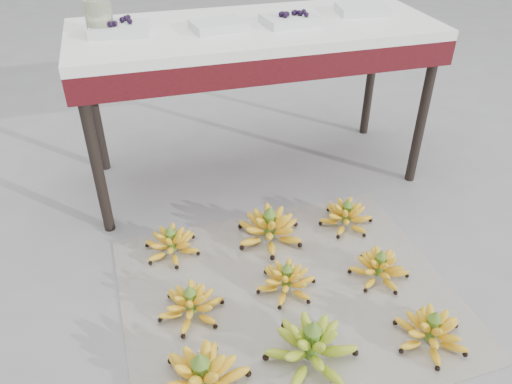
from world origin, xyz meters
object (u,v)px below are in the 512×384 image
object	(u,v)px
bunch_front_center	(312,347)
bunch_back_left	(172,244)
bunch_back_right	(346,216)
bunch_mid_left	(191,304)
vendor_table	(255,44)
tray_right	(290,19)
bunch_back_center	(269,228)
bunch_front_left	(202,379)
newspaper_mat	(288,295)
bunch_mid_right	(379,268)
tray_far_right	(362,9)
bunch_mid_center	(287,280)
tray_left	(218,25)
glass_jar	(99,17)
bunch_front_right	(431,331)
tray_far_left	(120,28)

from	to	relation	value
bunch_front_center	bunch_back_left	size ratio (longest dim) A/B	1.64
bunch_back_left	bunch_back_right	bearing A→B (deg)	-4.35
bunch_mid_left	vendor_table	distance (m)	1.19
vendor_table	tray_right	world-z (taller)	tray_right
bunch_back_right	vendor_table	world-z (taller)	vendor_table
bunch_back_left	bunch_back_center	xyz separation A→B (m)	(0.42, -0.03, 0.01)
bunch_back_left	bunch_front_left	bearing A→B (deg)	-92.38
bunch_front_center	newspaper_mat	bearing A→B (deg)	63.49
bunch_mid_right	tray_far_right	world-z (taller)	tray_far_right
bunch_mid_center	tray_left	size ratio (longest dim) A/B	1.18
bunch_front_center	tray_left	distance (m)	1.36
tray_left	glass_jar	size ratio (longest dim) A/B	1.74
bunch_front_right	glass_jar	world-z (taller)	glass_jar
tray_far_left	tray_left	size ratio (longest dim) A/B	1.10
bunch_mid_left	bunch_mid_center	bearing A→B (deg)	8.84
bunch_back_center	bunch_back_right	xyz separation A→B (m)	(0.36, 0.00, -0.01)
bunch_back_center	bunch_back_right	distance (m)	0.36
bunch_mid_left	bunch_mid_center	size ratio (longest dim) A/B	0.90
tray_far_left	tray_right	size ratio (longest dim) A/B	1.07
tray_right	tray_far_right	world-z (taller)	tray_right
bunch_front_right	bunch_mid_center	size ratio (longest dim) A/B	0.91
bunch_front_left	tray_far_right	world-z (taller)	tray_far_right
bunch_mid_center	tray_far_left	world-z (taller)	tray_far_left
bunch_mid_right	bunch_back_right	world-z (taller)	bunch_back_right
bunch_mid_right	bunch_back_left	world-z (taller)	bunch_back_left
bunch_front_center	bunch_mid_right	bearing A→B (deg)	14.46
tray_far_right	bunch_front_right	bearing A→B (deg)	-101.13
newspaper_mat	bunch_front_center	world-z (taller)	bunch_front_center
newspaper_mat	tray_left	size ratio (longest dim) A/B	5.09
bunch_front_center	bunch_back_center	distance (m)	0.64
newspaper_mat	tray_far_right	world-z (taller)	tray_far_right
bunch_front_left	tray_right	bearing A→B (deg)	66.16
bunch_mid_left	bunch_mid_center	distance (m)	0.38
tray_far_left	tray_far_right	bearing A→B (deg)	0.61
newspaper_mat	tray_right	bearing A→B (deg)	72.70
bunch_mid_center	glass_jar	world-z (taller)	glass_jar
vendor_table	glass_jar	world-z (taller)	glass_jar
bunch_mid_left	bunch_back_center	world-z (taller)	bunch_back_center
bunch_front_center	bunch_back_right	distance (m)	0.76
bunch_front_left	bunch_back_left	size ratio (longest dim) A/B	1.37
vendor_table	tray_left	world-z (taller)	tray_left
bunch_back_left	tray_right	size ratio (longest dim) A/B	0.97
bunch_mid_right	newspaper_mat	bearing A→B (deg)	158.25
vendor_table	glass_jar	distance (m)	0.68
bunch_front_right	tray_far_right	xyz separation A→B (m)	(0.25, 1.26, 0.74)
bunch_mid_center	tray_right	world-z (taller)	tray_right
bunch_back_left	bunch_back_center	size ratio (longest dim) A/B	0.82
bunch_front_right	vendor_table	bearing A→B (deg)	106.38
bunch_front_center	bunch_mid_center	bearing A→B (deg)	63.86
glass_jar	bunch_back_center	bearing A→B (deg)	-45.69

